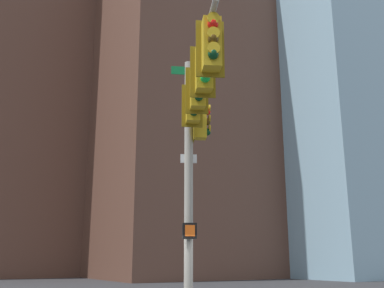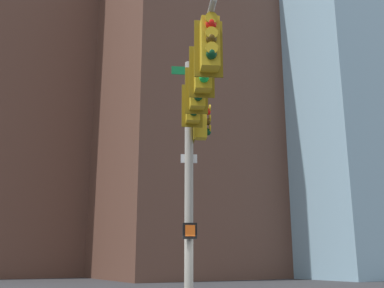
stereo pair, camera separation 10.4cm
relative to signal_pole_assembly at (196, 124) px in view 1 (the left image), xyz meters
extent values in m
cylinder|color=#9E998C|center=(-0.60, -1.38, -1.41)|extent=(0.24, 0.24, 7.43)
cylinder|color=#9E998C|center=(0.48, 0.93, 1.23)|extent=(2.27, 4.68, 0.12)
cylinder|color=#9E998C|center=(-0.21, -0.55, 0.78)|extent=(0.52, 0.98, 0.75)
cube|color=#0F6B33|center=(-0.60, -1.38, 2.06)|extent=(0.94, 0.46, 0.24)
cube|color=#0F6B33|center=(-0.60, -1.38, 1.76)|extent=(0.37, 0.75, 0.24)
cube|color=white|center=(-0.60, -1.38, -0.54)|extent=(0.42, 0.22, 0.24)
cube|color=gold|center=(-0.13, -0.37, 0.67)|extent=(0.45, 0.45, 1.00)
cube|color=#775E0F|center=(-0.21, -0.54, 0.67)|extent=(0.51, 0.27, 1.16)
sphere|color=red|center=(-0.04, -0.19, 0.97)|extent=(0.20, 0.20, 0.20)
cylinder|color=gold|center=(-0.02, -0.13, 1.06)|extent=(0.23, 0.13, 0.23)
sphere|color=#4C330A|center=(-0.04, -0.19, 0.67)|extent=(0.20, 0.20, 0.20)
cylinder|color=gold|center=(-0.02, -0.13, 0.76)|extent=(0.23, 0.13, 0.23)
sphere|color=#0A3819|center=(-0.04, -0.19, 0.37)|extent=(0.20, 0.20, 0.20)
cylinder|color=gold|center=(-0.02, -0.13, 0.46)|extent=(0.23, 0.13, 0.23)
cube|color=gold|center=(0.34, 0.63, 0.67)|extent=(0.45, 0.45, 1.00)
cube|color=#775E0F|center=(0.26, 0.46, 0.67)|extent=(0.51, 0.27, 1.16)
sphere|color=red|center=(0.43, 0.82, 0.97)|extent=(0.20, 0.20, 0.20)
cylinder|color=gold|center=(0.45, 0.88, 1.06)|extent=(0.23, 0.13, 0.23)
sphere|color=#4C330A|center=(0.43, 0.82, 0.67)|extent=(0.20, 0.20, 0.20)
cylinder|color=gold|center=(0.45, 0.88, 0.76)|extent=(0.23, 0.13, 0.23)
sphere|color=#0A3819|center=(0.43, 0.82, 0.37)|extent=(0.20, 0.20, 0.20)
cylinder|color=gold|center=(0.45, 0.88, 0.46)|extent=(0.23, 0.13, 0.23)
cube|color=gold|center=(0.81, 1.64, 0.67)|extent=(0.45, 0.45, 1.00)
cube|color=#775E0F|center=(0.73, 1.47, 0.67)|extent=(0.51, 0.27, 1.16)
sphere|color=#470A07|center=(0.90, 1.82, 0.97)|extent=(0.20, 0.20, 0.20)
cylinder|color=gold|center=(0.92, 1.88, 1.06)|extent=(0.23, 0.13, 0.23)
sphere|color=#4C330A|center=(0.90, 1.82, 0.67)|extent=(0.20, 0.20, 0.20)
cylinder|color=gold|center=(0.92, 1.88, 0.76)|extent=(0.23, 0.13, 0.23)
sphere|color=green|center=(0.90, 1.82, 0.37)|extent=(0.20, 0.20, 0.20)
cylinder|color=gold|center=(0.92, 1.88, 0.46)|extent=(0.23, 0.13, 0.23)
cube|color=gold|center=(1.28, 2.64, 0.67)|extent=(0.45, 0.45, 1.00)
cube|color=#775E0F|center=(1.20, 2.47, 0.67)|extent=(0.51, 0.27, 1.16)
sphere|color=red|center=(1.37, 2.83, 0.97)|extent=(0.20, 0.20, 0.20)
cylinder|color=gold|center=(1.39, 2.89, 1.06)|extent=(0.23, 0.13, 0.23)
sphere|color=#4C330A|center=(1.37, 2.83, 0.67)|extent=(0.20, 0.20, 0.20)
cylinder|color=gold|center=(1.39, 2.89, 0.76)|extent=(0.23, 0.13, 0.23)
sphere|color=#0A3819|center=(1.37, 2.83, 0.37)|extent=(0.20, 0.20, 0.20)
cylinder|color=gold|center=(1.39, 2.89, 0.46)|extent=(0.23, 0.13, 0.23)
cube|color=gold|center=(-0.89, -1.24, 0.53)|extent=(0.45, 0.45, 1.00)
cube|color=#775E0F|center=(-0.72, -1.32, 0.53)|extent=(0.27, 0.51, 1.16)
sphere|color=red|center=(-1.07, -1.16, 0.83)|extent=(0.20, 0.20, 0.20)
cylinder|color=gold|center=(-1.13, -1.13, 0.92)|extent=(0.13, 0.23, 0.23)
sphere|color=#4C330A|center=(-1.07, -1.16, 0.53)|extent=(0.20, 0.20, 0.20)
cylinder|color=gold|center=(-1.13, -1.13, 0.62)|extent=(0.13, 0.23, 0.23)
sphere|color=#0A3819|center=(-1.07, -1.16, 0.23)|extent=(0.20, 0.20, 0.20)
cylinder|color=gold|center=(-1.13, -1.13, 0.32)|extent=(0.13, 0.23, 0.23)
cube|color=black|center=(-0.49, -1.14, -2.51)|extent=(0.43, 0.38, 0.40)
cube|color=#EA5914|center=(-0.43, -1.01, -2.51)|extent=(0.24, 0.12, 0.28)
cube|color=brown|center=(-2.53, -48.05, 23.98)|extent=(19.49, 18.33, 58.21)
cube|color=brown|center=(-19.26, -34.11, 13.57)|extent=(19.29, 17.05, 37.39)
cube|color=#8CB2C6|center=(-41.44, -29.19, 32.23)|extent=(29.85, 22.79, 74.71)
cube|color=brown|center=(-4.50, -49.30, 11.74)|extent=(20.94, 18.86, 33.73)
camera|label=1|loc=(5.55, 9.05, -3.20)|focal=42.25mm
camera|label=2|loc=(5.46, 9.11, -3.20)|focal=42.25mm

